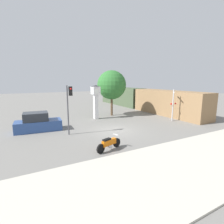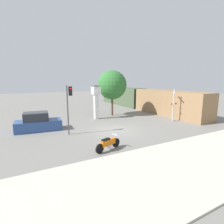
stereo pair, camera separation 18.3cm
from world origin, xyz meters
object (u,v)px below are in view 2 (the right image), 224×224
(motorcycle, at_px, (108,144))
(traffic_light, at_px, (69,101))
(street_tree, at_px, (112,85))
(railroad_crossing_signal, at_px, (174,104))
(clock_tower, at_px, (96,97))
(parked_car, at_px, (38,123))
(freight_train, at_px, (142,99))

(motorcycle, bearing_deg, traffic_light, 87.73)
(traffic_light, xyz_separation_m, street_tree, (7.42, 5.86, 1.17))
(motorcycle, relative_size, railroad_crossing_signal, 0.58)
(clock_tower, distance_m, parked_car, 7.64)
(traffic_light, distance_m, railroad_crossing_signal, 12.24)
(parked_car, bearing_deg, railroad_crossing_signal, -7.14)
(railroad_crossing_signal, distance_m, parked_car, 15.01)
(parked_car, bearing_deg, motorcycle, -58.07)
(motorcycle, distance_m, parked_car, 8.43)
(motorcycle, bearing_deg, street_tree, 42.74)
(clock_tower, relative_size, parked_car, 0.98)
(clock_tower, height_order, parked_car, clock_tower)
(motorcycle, xyz_separation_m, freight_train, (13.26, 13.51, 1.22))
(freight_train, bearing_deg, traffic_light, -149.46)
(clock_tower, bearing_deg, traffic_light, -133.57)
(railroad_crossing_signal, bearing_deg, traffic_light, 177.27)
(motorcycle, height_order, traffic_light, traffic_light)
(freight_train, relative_size, traffic_light, 5.57)
(traffic_light, distance_m, street_tree, 9.52)
(parked_car, bearing_deg, freight_train, 24.67)
(clock_tower, bearing_deg, parked_car, -162.65)
(clock_tower, distance_m, railroad_crossing_signal, 9.35)
(railroad_crossing_signal, bearing_deg, motorcycle, -158.32)
(clock_tower, height_order, street_tree, street_tree)
(motorcycle, height_order, clock_tower, clock_tower)
(motorcycle, height_order, street_tree, street_tree)
(traffic_light, xyz_separation_m, railroad_crossing_signal, (12.19, -0.58, -0.94))
(traffic_light, bearing_deg, clock_tower, 46.43)
(freight_train, distance_m, traffic_light, 17.03)
(motorcycle, xyz_separation_m, traffic_light, (-1.36, 4.88, 2.53))
(railroad_crossing_signal, relative_size, parked_car, 0.87)
(street_tree, bearing_deg, traffic_light, -141.70)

